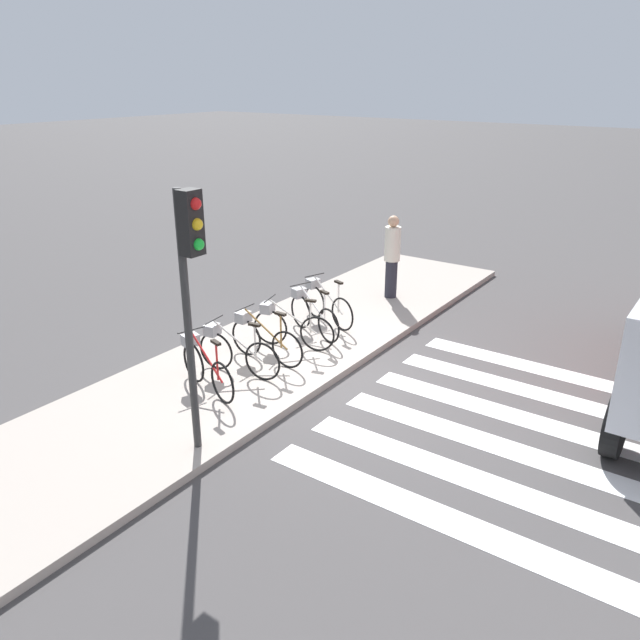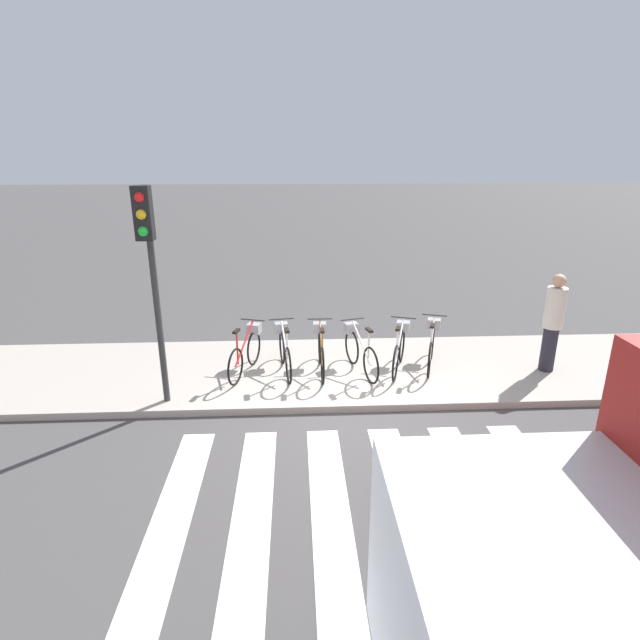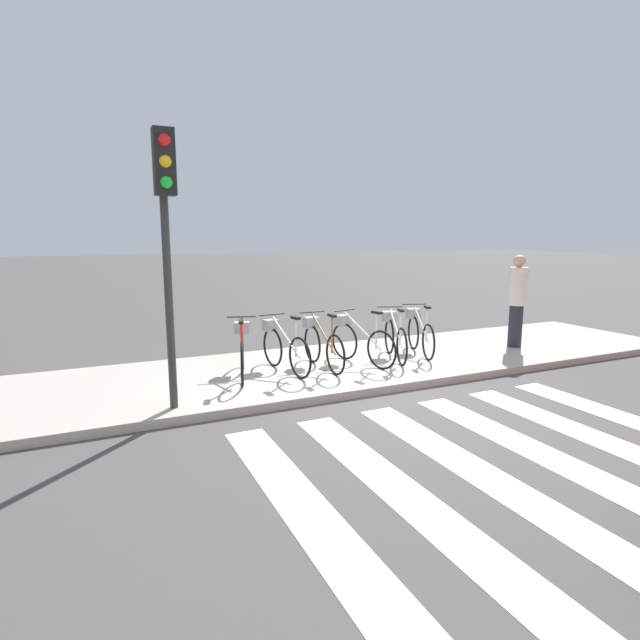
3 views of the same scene
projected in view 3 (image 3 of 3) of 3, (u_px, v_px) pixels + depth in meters
name	position (u px, v px, depth m)	size (l,w,h in m)	color
ground_plane	(383.00, 394.00, 7.26)	(120.00, 120.00, 0.00)	#423F3F
sidewalk	(338.00, 366.00, 8.59)	(13.92, 2.98, 0.12)	#9E9389
parked_bicycle_0	(242.00, 349.00, 7.73)	(0.58, 1.49, 0.95)	black
parked_bicycle_1	(283.00, 345.00, 8.02)	(0.46, 1.53, 0.95)	black
parked_bicycle_2	(321.00, 342.00, 8.26)	(0.46, 1.54, 0.95)	black
parked_bicycle_3	(358.00, 339.00, 8.51)	(0.56, 1.50, 0.95)	black
parked_bicycle_4	(394.00, 335.00, 8.87)	(0.64, 1.47, 0.95)	black
parked_bicycle_5	(419.00, 331.00, 9.23)	(0.62, 1.48, 0.95)	black
pedestrian	(517.00, 299.00, 9.71)	(0.34, 0.34, 1.80)	#23232D
traffic_light	(166.00, 213.00, 5.85)	(0.24, 0.40, 3.37)	#2D2D2D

